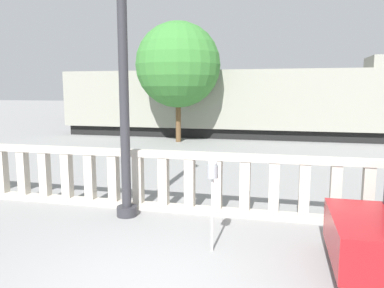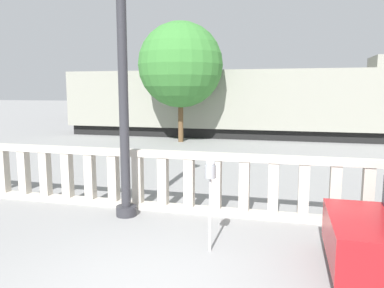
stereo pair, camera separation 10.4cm
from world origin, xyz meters
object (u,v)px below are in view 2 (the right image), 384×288
lamppost (123,70)px  train_far (242,99)px  parking_meter (210,177)px  tree_left (180,65)px  train_near (240,102)px

lamppost → train_far: (-0.62, 24.93, -1.16)m
parking_meter → lamppost: bearing=147.9°
lamppost → parking_meter: 2.94m
parking_meter → train_far: train_far is taller
tree_left → train_near: bearing=44.8°
parking_meter → tree_left: tree_left is taller
train_far → lamppost: bearing=-88.6°
train_near → tree_left: 4.11m
parking_meter → tree_left: 13.20m
lamppost → tree_left: size_ratio=0.90×
lamppost → train_near: bearing=87.6°
lamppost → train_far: 24.97m
parking_meter → train_far: (-2.63, 26.20, 0.57)m
parking_meter → train_far: size_ratio=0.06×
lamppost → parking_meter: size_ratio=3.49×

